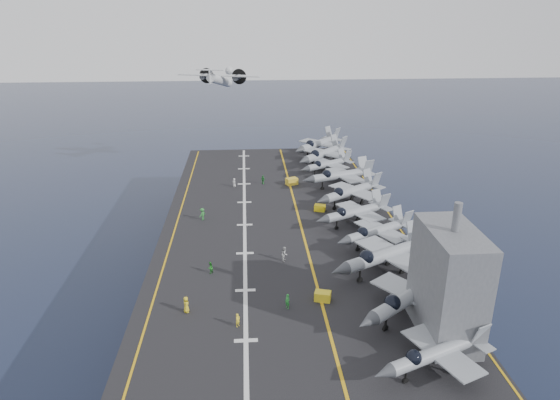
{
  "coord_description": "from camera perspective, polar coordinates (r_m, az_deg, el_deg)",
  "views": [
    {
      "loc": [
        -5.5,
        -73.64,
        43.05
      ],
      "look_at": [
        0.0,
        4.0,
        13.0
      ],
      "focal_mm": 32.0,
      "sensor_mm": 36.0,
      "label": 1
    }
  ],
  "objects": [
    {
      "name": "ground",
      "position": [
        85.48,
        0.19,
        -9.13
      ],
      "size": [
        500.0,
        500.0,
        0.0
      ],
      "primitive_type": "plane",
      "color": "#142135",
      "rests_on": "ground"
    },
    {
      "name": "hull",
      "position": [
        83.07,
        0.2,
        -6.15
      ],
      "size": [
        36.0,
        90.0,
        10.0
      ],
      "primitive_type": "cube",
      "color": "#56595E",
      "rests_on": "ground"
    },
    {
      "name": "flight_deck",
      "position": [
        80.82,
        0.2,
        -2.87
      ],
      "size": [
        38.0,
        92.0,
        0.4
      ],
      "primitive_type": "cube",
      "color": "black",
      "rests_on": "hull"
    },
    {
      "name": "foul_line",
      "position": [
        80.99,
        2.32,
        -2.67
      ],
      "size": [
        0.35,
        90.0,
        0.02
      ],
      "primitive_type": "cube",
      "color": "gold",
      "rests_on": "flight_deck"
    },
    {
      "name": "landing_centerline",
      "position": [
        80.55,
        -4.06,
        -2.84
      ],
      "size": [
        0.5,
        90.0,
        0.02
      ],
      "primitive_type": "cube",
      "color": "silver",
      "rests_on": "flight_deck"
    },
    {
      "name": "deck_edge_port",
      "position": [
        81.36,
        -11.84,
        -3.01
      ],
      "size": [
        0.25,
        90.0,
        0.02
      ],
      "primitive_type": "cube",
      "color": "gold",
      "rests_on": "flight_deck"
    },
    {
      "name": "deck_edge_stbd",
      "position": [
        84.04,
        12.89,
        -2.3
      ],
      "size": [
        0.25,
        90.0,
        0.02
      ],
      "primitive_type": "cube",
      "color": "gold",
      "rests_on": "flight_deck"
    },
    {
      "name": "island_superstructure",
      "position": [
        54.38,
        18.8,
        -7.68
      ],
      "size": [
        5.0,
        10.0,
        15.0
      ],
      "primitive_type": null,
      "color": "#56595E",
      "rests_on": "flight_deck"
    },
    {
      "name": "fighter_jet_0",
      "position": [
        51.54,
        17.46,
        -16.22
      ],
      "size": [
        15.11,
        12.85,
        4.44
      ],
      "primitive_type": null,
      "color": "#949DA4",
      "rests_on": "flight_deck"
    },
    {
      "name": "fighter_jet_1",
      "position": [
        58.56,
        14.73,
        -10.46
      ],
      "size": [
        18.47,
        17.43,
        5.34
      ],
      "primitive_type": null,
      "color": "gray",
      "rests_on": "flight_deck"
    },
    {
      "name": "fighter_jet_2",
      "position": [
        66.69,
        12.14,
        -6.0
      ],
      "size": [
        19.24,
        17.04,
        5.59
      ],
      "primitive_type": null,
      "color": "#929AA2",
      "rests_on": "flight_deck"
    },
    {
      "name": "fighter_jet_3",
      "position": [
        74.31,
        11.13,
        -3.39
      ],
      "size": [
        16.11,
        14.33,
        4.67
      ],
      "primitive_type": null,
      "color": "gray",
      "rests_on": "flight_deck"
    },
    {
      "name": "fighter_jet_4",
      "position": [
        80.49,
        8.72,
        -1.25
      ],
      "size": [
        16.24,
        14.15,
        4.73
      ],
      "primitive_type": null,
      "color": "#939BA3",
      "rests_on": "flight_deck"
    },
    {
      "name": "fighter_jet_5",
      "position": [
        88.81,
        8.17,
        1.08
      ],
      "size": [
        17.7,
        16.5,
        5.11
      ],
      "primitive_type": null,
      "color": "#98A0A9",
      "rests_on": "flight_deck"
    },
    {
      "name": "fighter_jet_6",
      "position": [
        97.25,
        7.05,
        2.94
      ],
      "size": [
        17.32,
        14.3,
        5.16
      ],
      "primitive_type": null,
      "color": "gray",
      "rests_on": "flight_deck"
    },
    {
      "name": "fighter_jet_7",
      "position": [
        105.06,
        5.51,
        4.17
      ],
      "size": [
        15.34,
        13.94,
        4.43
      ],
      "primitive_type": null,
      "color": "#8D959C",
      "rests_on": "flight_deck"
    },
    {
      "name": "fighter_jet_8",
      "position": [
        111.06,
        5.08,
        5.42
      ],
      "size": [
        18.68,
        18.89,
        5.54
      ],
      "primitive_type": null,
      "color": "#969FA6",
      "rests_on": "flight_deck"
    },
    {
      "name": "tow_cart_a",
      "position": [
        60.69,
        4.9,
        -10.89
      ],
      "size": [
        2.17,
        1.73,
        1.14
      ],
      "primitive_type": null,
      "color": "gold",
      "rests_on": "flight_deck"
    },
    {
      "name": "tow_cart_b",
      "position": [
        85.93,
        4.57,
        -0.9
      ],
      "size": [
        2.11,
        1.7,
        1.1
      ],
      "primitive_type": null,
      "color": "yellow",
      "rests_on": "flight_deck"
    },
    {
      "name": "tow_cart_c",
      "position": [
        98.48,
        1.34,
        2.15
      ],
      "size": [
        2.58,
        2.16,
        1.32
      ],
      "primitive_type": null,
      "color": "gold",
      "rests_on": "flight_deck"
    },
    {
      "name": "crew_0",
      "position": [
        59.17,
        -10.68,
        -11.66
      ],
      "size": [
        0.97,
        1.29,
        1.97
      ],
      "primitive_type": "imported",
      "color": "gold",
      "rests_on": "flight_deck"
    },
    {
      "name": "crew_1",
      "position": [
        56.17,
        -4.85,
        -13.52
      ],
      "size": [
        1.11,
        1.14,
        1.59
      ],
      "primitive_type": "imported",
      "color": "yellow",
      "rests_on": "flight_deck"
    },
    {
      "name": "crew_2",
      "position": [
        66.65,
        -7.98,
        -7.66
      ],
      "size": [
        1.1,
        1.15,
        1.61
      ],
      "primitive_type": "imported",
      "color": "#1C821F",
      "rests_on": "flight_deck"
    },
    {
      "name": "crew_3",
      "position": [
        82.88,
        -8.86,
        -1.59
      ],
      "size": [
        1.37,
        1.47,
        2.04
      ],
      "primitive_type": "imported",
      "color": "#2A8132",
      "rests_on": "flight_deck"
    },
    {
      "name": "crew_4",
      "position": [
        98.74,
        -1.95,
        2.34
      ],
      "size": [
        1.24,
        1.28,
        1.79
      ],
      "primitive_type": "imported",
      "color": "#268C33",
      "rests_on": "flight_deck"
    },
    {
      "name": "crew_5",
      "position": [
        97.57,
        -5.25,
        2.01
      ],
      "size": [
        1.09,
        1.24,
        1.73
      ],
      "primitive_type": "imported",
      "color": "silver",
      "rests_on": "flight_deck"
    },
    {
      "name": "crew_6",
      "position": [
        58.87,
        0.86,
        -11.51
      ],
      "size": [
        1.24,
        1.33,
        1.84
      ],
      "primitive_type": "imported",
      "color": "#268C33",
      "rests_on": "flight_deck"
    },
    {
      "name": "crew_7",
      "position": [
        69.0,
        0.53,
        -6.16
      ],
      "size": [
        1.09,
        1.4,
        2.07
      ],
      "primitive_type": "imported",
      "color": "silver",
      "rests_on": "flight_deck"
    },
    {
      "name": "transport_plane",
      "position": [
        133.07,
        -6.9,
        13.41
      ],
      "size": [
        25.26,
        20.57,
        5.18
      ],
      "primitive_type": null,
      "color": "#B9BBBD"
    },
    {
      "name": "fighter_jet_9",
      "position": [
        119.17,
        4.45,
        6.52
      ],
      "size": [
        18.68,
        18.89,
        5.54
      ],
      "primitive_type": null,
      "color": "#969FA6",
      "rests_on": "flight_deck"
    }
  ]
}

